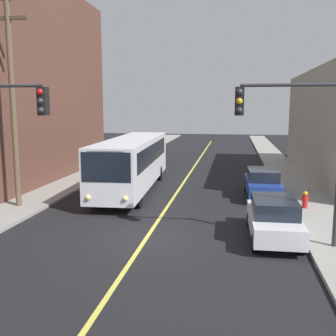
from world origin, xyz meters
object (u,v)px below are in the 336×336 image
object	(u,v)px
parked_car_blue	(262,183)
fire_hydrant	(305,199)
utility_pole_near	(12,89)
traffic_signal_right_corner	(296,130)
parked_car_white	(274,218)
city_bus	(133,161)

from	to	relation	value
parked_car_blue	fire_hydrant	size ratio (longest dim) A/B	5.30
utility_pole_near	traffic_signal_right_corner	distance (m)	13.38
parked_car_blue	traffic_signal_right_corner	distance (m)	8.82
parked_car_white	traffic_signal_right_corner	xyz separation A→B (m)	(0.52, -0.88, 3.46)
parked_car_white	fire_hydrant	bearing A→B (deg)	66.77
city_bus	parked_car_white	bearing A→B (deg)	-45.77
parked_car_blue	utility_pole_near	size ratio (longest dim) A/B	0.42
parked_car_white	parked_car_blue	bearing A→B (deg)	89.39
city_bus	parked_car_white	distance (m)	11.03
traffic_signal_right_corner	parked_car_white	bearing A→B (deg)	120.46
city_bus	utility_pole_near	world-z (taller)	utility_pole_near
traffic_signal_right_corner	fire_hydrant	world-z (taller)	traffic_signal_right_corner
utility_pole_near	fire_hydrant	xyz separation A→B (m)	(14.24, 1.90, -5.38)
traffic_signal_right_corner	fire_hydrant	bearing A→B (deg)	75.17
city_bus	traffic_signal_right_corner	bearing A→B (deg)	-46.93
utility_pole_near	parked_car_white	bearing A→B (deg)	-12.18
parked_car_white	parked_car_blue	world-z (taller)	same
city_bus	fire_hydrant	world-z (taller)	city_bus
parked_car_white	parked_car_blue	xyz separation A→B (m)	(0.08, 7.22, 0.00)
parked_car_white	utility_pole_near	bearing A→B (deg)	167.82
parked_car_blue	utility_pole_near	bearing A→B (deg)	-159.71
fire_hydrant	utility_pole_near	bearing A→B (deg)	-172.38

